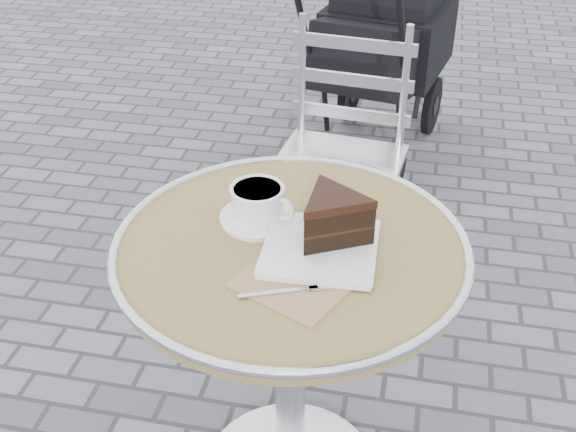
% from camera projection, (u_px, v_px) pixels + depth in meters
% --- Properties ---
extents(cafe_table, '(0.72, 0.72, 0.74)m').
position_uv_depth(cafe_table, '(291.00, 307.00, 1.52)').
color(cafe_table, silver).
rests_on(cafe_table, ground).
extents(cappuccino_set, '(0.16, 0.17, 0.08)m').
position_uv_depth(cappuccino_set, '(258.00, 206.00, 1.48)').
color(cappuccino_set, white).
rests_on(cappuccino_set, cafe_table).
extents(cake_plate_set, '(0.27, 0.34, 0.12)m').
position_uv_depth(cake_plate_set, '(329.00, 225.00, 1.39)').
color(cake_plate_set, '#A67A5B').
rests_on(cake_plate_set, cafe_table).
extents(bistro_chair, '(0.43, 0.43, 0.87)m').
position_uv_depth(bistro_chair, '(345.00, 129.00, 2.29)').
color(bistro_chair, silver).
rests_on(bistro_chair, ground).
extents(baby_stroller, '(0.61, 1.03, 1.00)m').
position_uv_depth(baby_stroller, '(381.00, 51.00, 3.10)').
color(baby_stroller, black).
rests_on(baby_stroller, ground).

